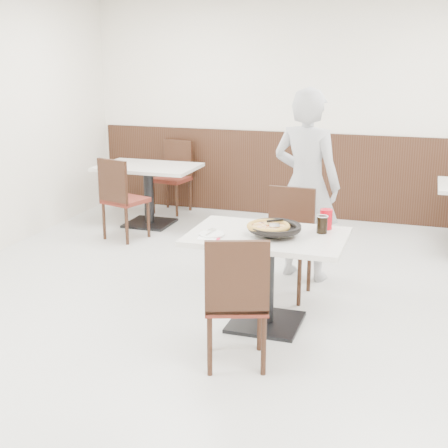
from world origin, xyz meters
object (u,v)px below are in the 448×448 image
(pizza, at_px, (268,228))
(bg_chair_left_near, at_px, (125,198))
(bg_table_left, at_px, (149,195))
(bg_chair_left_far, at_px, (172,177))
(main_table, at_px, (266,280))
(diner_person, at_px, (306,185))
(pizza_pan, at_px, (274,231))
(cola_glass, at_px, (322,225))
(chair_far, at_px, (285,245))
(side_plate, at_px, (212,234))
(chair_near, at_px, (236,299))
(red_cup, at_px, (326,219))

(pizza, bearing_deg, bg_chair_left_near, 139.41)
(bg_table_left, height_order, bg_chair_left_far, bg_chair_left_far)
(main_table, xyz_separation_m, diner_person, (0.07, 1.18, 0.53))
(pizza_pan, relative_size, cola_glass, 2.56)
(chair_far, xyz_separation_m, side_plate, (-0.40, -0.80, 0.28))
(chair_far, bearing_deg, side_plate, 66.13)
(main_table, relative_size, bg_table_left, 1.00)
(chair_near, height_order, bg_chair_left_far, same)
(pizza, height_order, cola_glass, cola_glass)
(cola_glass, bearing_deg, pizza, -150.82)
(red_cup, height_order, diner_person, diner_person)
(pizza, distance_m, cola_glass, 0.43)
(pizza, height_order, bg_table_left, pizza)
(bg_table_left, xyz_separation_m, bg_chair_left_far, (0.03, 0.67, 0.10))
(diner_person, xyz_separation_m, bg_chair_left_far, (-2.17, 1.91, -0.43))
(chair_far, relative_size, red_cup, 5.94)
(main_table, distance_m, bg_chair_left_near, 2.79)
(main_table, relative_size, red_cup, 7.50)
(cola_glass, xyz_separation_m, bg_table_left, (-2.52, 2.26, -0.44))
(red_cup, bearing_deg, bg_chair_left_near, 149.23)
(main_table, distance_m, red_cup, 0.67)
(chair_near, relative_size, diner_person, 0.53)
(cola_glass, xyz_separation_m, bg_chair_left_far, (-2.49, 2.93, -0.34))
(pizza_pan, height_order, bg_chair_left_near, bg_chair_left_near)
(chair_near, xyz_separation_m, pizza_pan, (0.11, 0.65, 0.32))
(red_cup, bearing_deg, pizza_pan, -137.25)
(bg_table_left, bearing_deg, side_plate, -56.16)
(chair_near, bearing_deg, side_plate, 105.19)
(pizza, bearing_deg, bg_chair_left_far, 124.07)
(chair_near, xyz_separation_m, red_cup, (0.45, 0.97, 0.35))
(pizza, relative_size, bg_table_left, 0.24)
(bg_chair_left_far, bearing_deg, diner_person, 146.79)
(chair_near, bearing_deg, cola_glass, 43.45)
(pizza, height_order, red_cup, red_cup)
(bg_chair_left_near, bearing_deg, pizza_pan, -22.70)
(pizza_pan, distance_m, diner_person, 1.21)
(main_table, bearing_deg, bg_chair_left_near, 139.89)
(diner_person, bearing_deg, bg_chair_left_far, -28.09)
(red_cup, bearing_deg, pizza, -139.11)
(main_table, height_order, pizza, pizza)
(main_table, height_order, chair_far, chair_far)
(main_table, height_order, cola_glass, cola_glass)
(side_plate, height_order, cola_glass, cola_glass)
(chair_near, relative_size, cola_glass, 7.31)
(main_table, bearing_deg, bg_chair_left_far, 124.24)
(bg_table_left, bearing_deg, chair_near, -56.07)
(main_table, distance_m, pizza, 0.44)
(chair_far, xyz_separation_m, pizza_pan, (0.06, -0.67, 0.32))
(chair_near, bearing_deg, bg_table_left, 104.74)
(side_plate, bearing_deg, pizza, 15.66)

